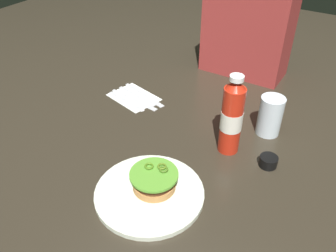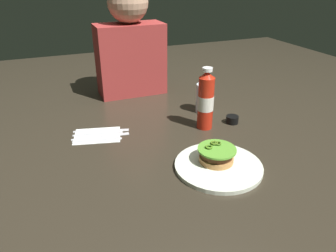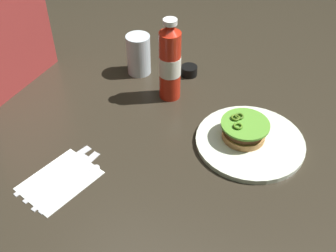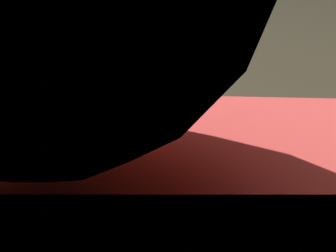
{
  "view_description": "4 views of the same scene",
  "coord_description": "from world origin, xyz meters",
  "px_view_note": "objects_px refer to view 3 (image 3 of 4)",
  "views": [
    {
      "loc": [
        0.41,
        -0.63,
        0.65
      ],
      "look_at": [
        -0.01,
        0.05,
        0.07
      ],
      "focal_mm": 37.42,
      "sensor_mm": 36.0,
      "label": 1
    },
    {
      "loc": [
        -0.4,
        -0.86,
        0.56
      ],
      "look_at": [
        -0.02,
        0.09,
        0.05
      ],
      "focal_mm": 34.16,
      "sensor_mm": 36.0,
      "label": 2
    },
    {
      "loc": [
        -0.71,
        -0.29,
        0.72
      ],
      "look_at": [
        -0.02,
        0.05,
        0.04
      ],
      "focal_mm": 44.29,
      "sensor_mm": 36.0,
      "label": 3
    },
    {
      "loc": [
        -0.04,
        0.65,
        0.4
      ],
      "look_at": [
        -0.02,
        0.07,
        0.04
      ],
      "focal_mm": 42.65,
      "sensor_mm": 36.0,
      "label": 4
    }
  ],
  "objects_px": {
    "dinner_plate": "(250,142)",
    "ketchup_bottle": "(170,63)",
    "burger_sandwich": "(244,130)",
    "spoon_utensil": "(79,180)",
    "water_glass": "(139,54)",
    "fork_utensil": "(62,172)",
    "condiment_cup": "(189,71)",
    "steak_knife": "(71,175)",
    "napkin": "(60,180)",
    "butter_knife": "(59,166)"
  },
  "relations": [
    {
      "from": "dinner_plate",
      "to": "fork_utensil",
      "type": "distance_m",
      "value": 0.46
    },
    {
      "from": "ketchup_bottle",
      "to": "steak_knife",
      "type": "distance_m",
      "value": 0.4
    },
    {
      "from": "butter_knife",
      "to": "condiment_cup",
      "type": "bearing_deg",
      "value": -13.8
    },
    {
      "from": "dinner_plate",
      "to": "ketchup_bottle",
      "type": "bearing_deg",
      "value": 71.11
    },
    {
      "from": "water_glass",
      "to": "dinner_plate",
      "type": "bearing_deg",
      "value": -111.64
    },
    {
      "from": "burger_sandwich",
      "to": "dinner_plate",
      "type": "bearing_deg",
      "value": -96.13
    },
    {
      "from": "napkin",
      "to": "fork_utensil",
      "type": "bearing_deg",
      "value": 20.54
    },
    {
      "from": "spoon_utensil",
      "to": "butter_knife",
      "type": "xyz_separation_m",
      "value": [
        0.02,
        0.07,
        0.0
      ]
    },
    {
      "from": "burger_sandwich",
      "to": "napkin",
      "type": "bearing_deg",
      "value": 133.04
    },
    {
      "from": "steak_knife",
      "to": "fork_utensil",
      "type": "xyz_separation_m",
      "value": [
        -0.0,
        0.02,
        0.0
      ]
    },
    {
      "from": "dinner_plate",
      "to": "condiment_cup",
      "type": "bearing_deg",
      "value": 50.81
    },
    {
      "from": "dinner_plate",
      "to": "butter_knife",
      "type": "distance_m",
      "value": 0.47
    },
    {
      "from": "burger_sandwich",
      "to": "ketchup_bottle",
      "type": "relative_size",
      "value": 0.5
    },
    {
      "from": "dinner_plate",
      "to": "ketchup_bottle",
      "type": "relative_size",
      "value": 1.14
    },
    {
      "from": "napkin",
      "to": "butter_knife",
      "type": "relative_size",
      "value": 0.81
    },
    {
      "from": "dinner_plate",
      "to": "ketchup_bottle",
      "type": "xyz_separation_m",
      "value": [
        0.09,
        0.27,
        0.1
      ]
    },
    {
      "from": "burger_sandwich",
      "to": "ketchup_bottle",
      "type": "height_order",
      "value": "ketchup_bottle"
    },
    {
      "from": "dinner_plate",
      "to": "butter_knife",
      "type": "height_order",
      "value": "dinner_plate"
    },
    {
      "from": "condiment_cup",
      "to": "steak_knife",
      "type": "distance_m",
      "value": 0.5
    },
    {
      "from": "condiment_cup",
      "to": "butter_knife",
      "type": "xyz_separation_m",
      "value": [
        -0.49,
        0.12,
        -0.01
      ]
    },
    {
      "from": "ketchup_bottle",
      "to": "napkin",
      "type": "xyz_separation_m",
      "value": [
        -0.4,
        0.09,
        -0.11
      ]
    },
    {
      "from": "spoon_utensil",
      "to": "fork_utensil",
      "type": "relative_size",
      "value": 0.95
    },
    {
      "from": "water_glass",
      "to": "butter_knife",
      "type": "relative_size",
      "value": 0.6
    },
    {
      "from": "burger_sandwich",
      "to": "fork_utensil",
      "type": "xyz_separation_m",
      "value": [
        -0.29,
        0.34,
        -0.03
      ]
    },
    {
      "from": "dinner_plate",
      "to": "spoon_utensil",
      "type": "distance_m",
      "value": 0.42
    },
    {
      "from": "ketchup_bottle",
      "to": "fork_utensil",
      "type": "bearing_deg",
      "value": 166.17
    },
    {
      "from": "water_glass",
      "to": "condiment_cup",
      "type": "distance_m",
      "value": 0.16
    },
    {
      "from": "napkin",
      "to": "water_glass",
      "type": "bearing_deg",
      "value": 6.38
    },
    {
      "from": "butter_knife",
      "to": "ketchup_bottle",
      "type": "bearing_deg",
      "value": -17.21
    },
    {
      "from": "napkin",
      "to": "butter_knife",
      "type": "height_order",
      "value": "butter_knife"
    },
    {
      "from": "condiment_cup",
      "to": "spoon_utensil",
      "type": "relative_size",
      "value": 0.28
    },
    {
      "from": "dinner_plate",
      "to": "napkin",
      "type": "bearing_deg",
      "value": 131.25
    },
    {
      "from": "spoon_utensil",
      "to": "fork_utensil",
      "type": "xyz_separation_m",
      "value": [
        0.0,
        0.05,
        0.0
      ]
    },
    {
      "from": "ketchup_bottle",
      "to": "butter_knife",
      "type": "relative_size",
      "value": 1.17
    },
    {
      "from": "ketchup_bottle",
      "to": "spoon_utensil",
      "type": "height_order",
      "value": "ketchup_bottle"
    },
    {
      "from": "dinner_plate",
      "to": "steak_knife",
      "type": "xyz_separation_m",
      "value": [
        -0.28,
        0.34,
        -0.0
      ]
    },
    {
      "from": "ketchup_bottle",
      "to": "butter_knife",
      "type": "height_order",
      "value": "ketchup_bottle"
    },
    {
      "from": "steak_knife",
      "to": "fork_utensil",
      "type": "distance_m",
      "value": 0.02
    },
    {
      "from": "water_glass",
      "to": "napkin",
      "type": "relative_size",
      "value": 0.74
    },
    {
      "from": "condiment_cup",
      "to": "steak_knife",
      "type": "xyz_separation_m",
      "value": [
        -0.5,
        0.08,
        -0.01
      ]
    },
    {
      "from": "ketchup_bottle",
      "to": "water_glass",
      "type": "height_order",
      "value": "ketchup_bottle"
    },
    {
      "from": "water_glass",
      "to": "steak_knife",
      "type": "xyz_separation_m",
      "value": [
        -0.45,
        -0.07,
        -0.06
      ]
    },
    {
      "from": "butter_knife",
      "to": "steak_knife",
      "type": "bearing_deg",
      "value": -103.85
    },
    {
      "from": "napkin",
      "to": "spoon_utensil",
      "type": "height_order",
      "value": "spoon_utensil"
    },
    {
      "from": "dinner_plate",
      "to": "fork_utensil",
      "type": "xyz_separation_m",
      "value": [
        -0.29,
        0.36,
        -0.0
      ]
    },
    {
      "from": "burger_sandwich",
      "to": "fork_utensil",
      "type": "bearing_deg",
      "value": 130.37
    },
    {
      "from": "ketchup_bottle",
      "to": "steak_knife",
      "type": "bearing_deg",
      "value": 169.48
    },
    {
      "from": "burger_sandwich",
      "to": "butter_knife",
      "type": "distance_m",
      "value": 0.46
    },
    {
      "from": "burger_sandwich",
      "to": "water_glass",
      "type": "bearing_deg",
      "value": 67.65
    },
    {
      "from": "dinner_plate",
      "to": "spoon_utensil",
      "type": "xyz_separation_m",
      "value": [
        -0.29,
        0.31,
        -0.0
      ]
    }
  ]
}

